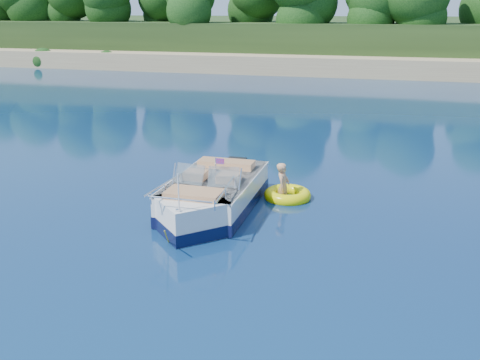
% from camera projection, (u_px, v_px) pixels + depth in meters
% --- Properties ---
extents(ground, '(160.00, 160.00, 0.00)m').
position_uv_depth(ground, '(244.00, 286.00, 10.54)').
color(ground, '#091845').
rests_on(ground, ground).
extents(shoreline, '(170.00, 59.00, 6.00)m').
position_uv_depth(shoreline, '(374.00, 43.00, 68.71)').
color(shoreline, '#A0815D').
rests_on(shoreline, ground).
extents(treeline, '(150.00, 7.12, 8.19)m').
position_uv_depth(treeline, '(369.00, 5.00, 46.44)').
color(treeline, black).
rests_on(treeline, ground).
extents(motorboat, '(2.09, 5.85, 1.95)m').
position_uv_depth(motorboat, '(211.00, 198.00, 14.28)').
color(motorboat, white).
rests_on(motorboat, ground).
extents(tow_tube, '(1.67, 1.67, 0.36)m').
position_uv_depth(tow_tube, '(288.00, 195.00, 15.38)').
color(tow_tube, '#F4ED07').
rests_on(tow_tube, ground).
extents(boy, '(0.38, 0.80, 1.55)m').
position_uv_depth(boy, '(283.00, 198.00, 15.39)').
color(boy, tan).
rests_on(boy, ground).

